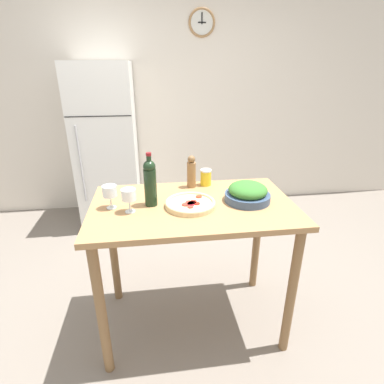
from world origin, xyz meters
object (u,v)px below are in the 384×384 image
at_px(wine_bottle, 150,182).
at_px(wine_glass_far, 110,192).
at_px(salt_canister, 206,177).
at_px(pepper_mill, 191,172).
at_px(refrigerator, 107,147).
at_px(wine_glass_near, 129,196).
at_px(salad_bowl, 248,193).
at_px(homemade_pizza, 190,204).

relative_size(wine_bottle, wine_glass_far, 2.31).
distance_m(wine_glass_far, salt_canister, 0.67).
distance_m(pepper_mill, salt_canister, 0.12).
bearing_deg(wine_bottle, pepper_mill, 42.67).
height_order(refrigerator, pepper_mill, refrigerator).
relative_size(wine_glass_near, salad_bowl, 0.50).
relative_size(pepper_mill, homemade_pizza, 0.74).
bearing_deg(wine_bottle, salad_bowl, -2.37).
xyz_separation_m(wine_bottle, homemade_pizza, (0.22, -0.05, -0.13)).
bearing_deg(salt_canister, salad_bowl, -55.66).
distance_m(refrigerator, wine_glass_far, 1.69).
height_order(wine_glass_near, salt_canister, wine_glass_near).
relative_size(refrigerator, wine_glass_near, 12.53).
xyz_separation_m(wine_bottle, wine_glass_far, (-0.23, -0.01, -0.05)).
xyz_separation_m(wine_glass_near, wine_glass_far, (-0.11, 0.07, 0.00)).
height_order(wine_bottle, salt_canister, wine_bottle).
bearing_deg(wine_bottle, homemade_pizza, -13.46).
relative_size(wine_glass_far, homemade_pizza, 0.47).
bearing_deg(wine_glass_far, wine_glass_near, -31.08).
bearing_deg(wine_glass_near, refrigerator, 101.16).
height_order(refrigerator, wine_bottle, refrigerator).
distance_m(wine_bottle, wine_glass_far, 0.23).
height_order(wine_bottle, wine_glass_near, wine_bottle).
height_order(pepper_mill, salt_canister, pepper_mill).
distance_m(wine_bottle, homemade_pizza, 0.26).
height_order(refrigerator, wine_glass_far, refrigerator).
height_order(wine_bottle, homemade_pizza, wine_bottle).
relative_size(wine_bottle, salt_canister, 2.85).
relative_size(homemade_pizza, salt_canister, 2.65).
height_order(refrigerator, wine_glass_near, refrigerator).
bearing_deg(refrigerator, salad_bowl, -58.32).
xyz_separation_m(wine_glass_near, salt_canister, (0.49, 0.35, -0.04)).
distance_m(wine_bottle, wine_glass_near, 0.15).
bearing_deg(homemade_pizza, pepper_mill, 81.17).
distance_m(refrigerator, homemade_pizza, 1.85).
bearing_deg(pepper_mill, salt_canister, 11.65).
relative_size(salad_bowl, homemade_pizza, 0.93).
bearing_deg(wine_glass_near, salt_canister, 35.24).
bearing_deg(homemade_pizza, wine_bottle, 166.54).
bearing_deg(wine_glass_far, salt_canister, 25.12).
xyz_separation_m(refrigerator, wine_glass_near, (0.34, -1.73, 0.15)).
bearing_deg(refrigerator, homemade_pizza, -68.14).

